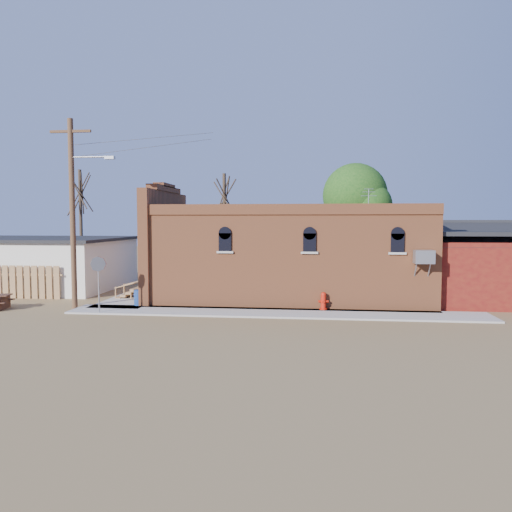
# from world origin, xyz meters

# --- Properties ---
(ground) EXTENTS (120.00, 120.00, 0.00)m
(ground) POSITION_xyz_m (0.00, 0.00, 0.00)
(ground) COLOR brown
(ground) RESTS_ON ground
(sidewalk_south) EXTENTS (19.00, 2.20, 0.08)m
(sidewalk_south) POSITION_xyz_m (1.50, 0.90, 0.04)
(sidewalk_south) COLOR #9E9991
(sidewalk_south) RESTS_ON ground
(sidewalk_west) EXTENTS (2.60, 10.00, 0.08)m
(sidewalk_west) POSITION_xyz_m (-6.30, 6.00, 0.04)
(sidewalk_west) COLOR #9E9991
(sidewalk_west) RESTS_ON ground
(brick_bar) EXTENTS (16.40, 7.97, 6.30)m
(brick_bar) POSITION_xyz_m (1.64, 5.49, 2.34)
(brick_bar) COLOR #AD5C35
(brick_bar) RESTS_ON ground
(red_shed) EXTENTS (5.40, 6.40, 4.30)m
(red_shed) POSITION_xyz_m (11.50, 5.50, 2.27)
(red_shed) COLOR #621010
(red_shed) RESTS_ON ground
(wood_fence) EXTENTS (5.20, 0.10, 1.80)m
(wood_fence) POSITION_xyz_m (-12.80, 3.80, 0.90)
(wood_fence) COLOR #AB7B4D
(wood_fence) RESTS_ON ground
(utility_pole) EXTENTS (3.12, 0.26, 9.00)m
(utility_pole) POSITION_xyz_m (-8.14, 1.20, 4.77)
(utility_pole) COLOR #503720
(utility_pole) RESTS_ON ground
(tree_bare_near) EXTENTS (2.80, 2.80, 7.65)m
(tree_bare_near) POSITION_xyz_m (-3.00, 13.00, 5.96)
(tree_bare_near) COLOR #3F3324
(tree_bare_near) RESTS_ON ground
(tree_bare_far) EXTENTS (2.80, 2.80, 8.16)m
(tree_bare_far) POSITION_xyz_m (-14.00, 14.00, 6.36)
(tree_bare_far) COLOR #3F3324
(tree_bare_far) RESTS_ON ground
(tree_leafy) EXTENTS (4.40, 4.40, 8.15)m
(tree_leafy) POSITION_xyz_m (6.00, 13.50, 5.93)
(tree_leafy) COLOR #3F3324
(tree_leafy) RESTS_ON ground
(fire_hydrant) EXTENTS (0.48, 0.46, 0.83)m
(fire_hydrant) POSITION_xyz_m (3.67, 1.80, 0.49)
(fire_hydrant) COLOR #B1180A
(fire_hydrant) RESTS_ON sidewalk_south
(stop_sign) EXTENTS (0.60, 0.44, 2.53)m
(stop_sign) POSITION_xyz_m (-6.44, 0.00, 2.03)
(stop_sign) COLOR gray
(stop_sign) RESTS_ON sidewalk_south
(trash_barrel) EXTENTS (0.62, 0.62, 0.75)m
(trash_barrel) POSITION_xyz_m (-5.30, 2.04, 0.45)
(trash_barrel) COLOR navy
(trash_barrel) RESTS_ON sidewalk_west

